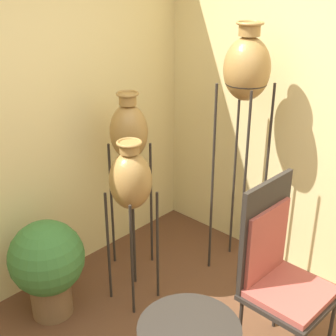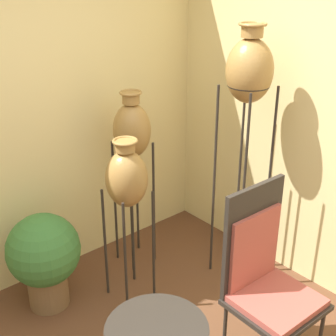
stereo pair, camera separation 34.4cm
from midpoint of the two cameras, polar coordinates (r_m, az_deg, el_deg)
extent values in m
cylinder|color=#28231E|center=(3.44, 6.43, -3.32)|extent=(0.02, 0.02, 1.55)
cylinder|color=#28231E|center=(3.65, 9.19, -1.75)|extent=(0.02, 0.02, 1.55)
cylinder|color=#28231E|center=(3.60, 2.74, -1.87)|extent=(0.02, 0.02, 1.55)
cylinder|color=#28231E|center=(3.80, 5.60, -0.45)|extent=(0.02, 0.02, 1.55)
torus|color=#28231E|center=(3.35, 6.57, 10.19)|extent=(0.30, 0.30, 0.02)
ellipsoid|color=olive|center=(3.33, 6.65, 11.87)|extent=(0.33, 0.33, 0.45)
cylinder|color=olive|center=(3.28, 6.88, 16.40)|extent=(0.15, 0.15, 0.08)
torus|color=olive|center=(3.28, 6.92, 17.13)|extent=(0.19, 0.19, 0.02)
cylinder|color=#28231E|center=(3.66, -7.27, -5.81)|extent=(0.02, 0.02, 1.07)
cylinder|color=#28231E|center=(3.79, -4.67, -4.60)|extent=(0.02, 0.02, 1.07)
cylinder|color=#28231E|center=(3.82, -9.45, -4.62)|extent=(0.02, 0.02, 1.07)
cylinder|color=#28231E|center=(3.94, -6.88, -3.50)|extent=(0.02, 0.02, 1.07)
torus|color=#28231E|center=(3.58, -7.50, 2.90)|extent=(0.23, 0.23, 0.02)
ellipsoid|color=olive|center=(3.54, -7.58, 4.34)|extent=(0.29, 0.29, 0.42)
cylinder|color=olive|center=(3.47, -7.81, 8.27)|extent=(0.13, 0.13, 0.08)
torus|color=olive|center=(3.46, -7.85, 8.92)|extent=(0.17, 0.17, 0.02)
cylinder|color=#28231E|center=(3.31, -7.44, -11.35)|extent=(0.02, 0.02, 0.89)
cylinder|color=#28231E|center=(3.44, -4.18, -9.62)|extent=(0.02, 0.02, 0.89)
cylinder|color=#28231E|center=(3.48, -10.15, -9.61)|extent=(0.02, 0.02, 0.89)
cylinder|color=#28231E|center=(3.60, -6.95, -8.05)|extent=(0.02, 0.02, 0.89)
torus|color=#28231E|center=(3.23, -7.58, -3.09)|extent=(0.26, 0.26, 0.02)
ellipsoid|color=olive|center=(3.19, -7.67, -1.61)|extent=(0.30, 0.30, 0.41)
cylinder|color=olive|center=(3.09, -7.92, 2.40)|extent=(0.13, 0.13, 0.07)
torus|color=olive|center=(3.08, -7.96, 3.01)|extent=(0.17, 0.17, 0.02)
cylinder|color=#28231E|center=(3.20, 16.23, -18.33)|extent=(0.02, 0.02, 0.48)
cylinder|color=#28231E|center=(3.09, 5.44, -19.17)|extent=(0.02, 0.02, 0.48)
cylinder|color=#28231E|center=(3.34, 10.16, -15.49)|extent=(0.02, 0.02, 0.48)
cube|color=#28231E|center=(2.97, 11.35, -15.19)|extent=(0.50, 0.48, 0.03)
cube|color=#A84C42|center=(2.94, 11.41, -14.67)|extent=(0.46, 0.44, 0.04)
cube|color=#28231E|center=(2.85, 8.30, -7.82)|extent=(0.46, 0.04, 0.68)
cube|color=#A84C42|center=(2.88, 8.65, -9.17)|extent=(0.39, 0.03, 0.48)
cylinder|color=#28231E|center=(2.35, -1.80, -19.18)|extent=(0.50, 0.50, 0.02)
cylinder|color=brown|center=(3.61, -16.77, -14.87)|extent=(0.29, 0.29, 0.28)
torus|color=brown|center=(3.53, -17.05, -13.12)|extent=(0.32, 0.32, 0.02)
sphere|color=#387033|center=(3.42, -17.45, -10.48)|extent=(0.53, 0.53, 0.53)
camera|label=1|loc=(0.17, -92.86, -1.29)|focal=50.00mm
camera|label=2|loc=(0.17, 87.14, 1.29)|focal=50.00mm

